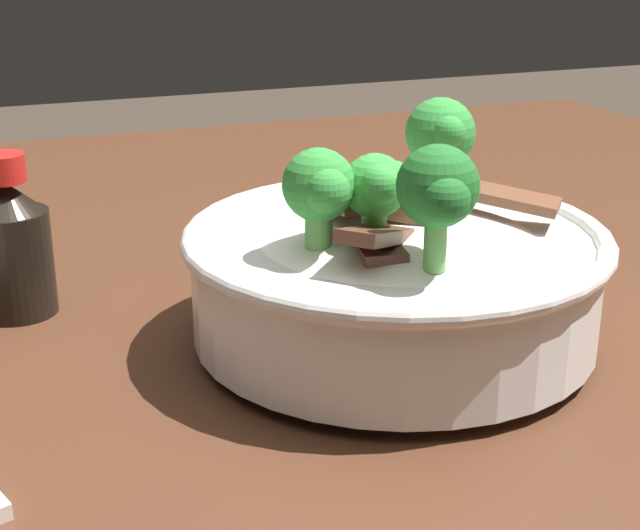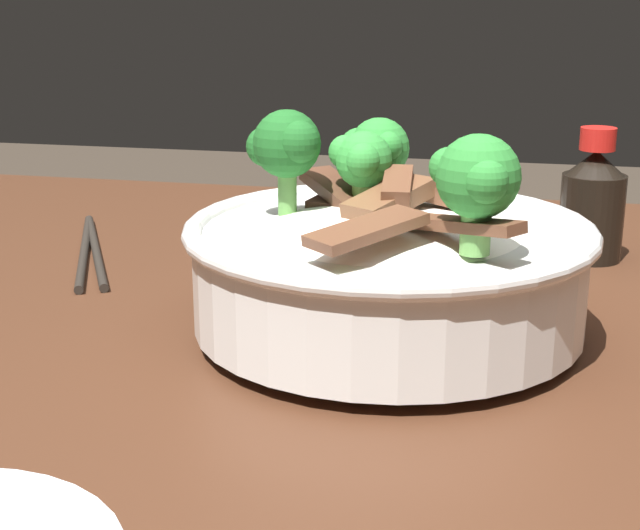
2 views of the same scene
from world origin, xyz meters
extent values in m
cube|color=#472819|center=(0.00, 0.00, 0.73)|extent=(1.30, 1.03, 0.04)
cube|color=#472819|center=(-0.57, 0.43, 0.36)|extent=(0.09, 0.09, 0.71)
cylinder|color=white|center=(0.01, -0.08, 0.75)|extent=(0.10, 0.10, 0.01)
cylinder|color=white|center=(0.01, -0.08, 0.79)|extent=(0.24, 0.24, 0.06)
torus|color=white|center=(0.01, -0.08, 0.82)|extent=(0.26, 0.26, 0.01)
ellipsoid|color=white|center=(0.01, -0.08, 0.80)|extent=(0.20, 0.20, 0.06)
cube|color=brown|center=(0.00, -0.11, 0.84)|extent=(0.07, 0.03, 0.02)
cube|color=brown|center=(0.01, -0.01, 0.84)|extent=(0.07, 0.07, 0.01)
cube|color=brown|center=(0.01, -0.08, 0.85)|extent=(0.02, 0.05, 0.02)
cube|color=#4C2B1E|center=(0.04, -0.10, 0.83)|extent=(0.07, 0.03, 0.01)
cube|color=brown|center=(0.01, -0.08, 0.84)|extent=(0.06, 0.07, 0.02)
cube|color=brown|center=(-0.03, -0.03, 0.84)|extent=(0.07, 0.06, 0.02)
cube|color=#563323|center=(0.05, -0.11, 0.84)|extent=(0.06, 0.06, 0.02)
cylinder|color=#5B9947|center=(0.03, -0.13, 0.84)|extent=(0.02, 0.02, 0.02)
sphere|color=#2D8433|center=(0.03, -0.13, 0.86)|extent=(0.04, 0.04, 0.04)
sphere|color=#2D8433|center=(0.04, -0.13, 0.86)|extent=(0.03, 0.03, 0.03)
sphere|color=#2D8433|center=(0.02, -0.12, 0.87)|extent=(0.02, 0.02, 0.02)
cylinder|color=#5B9947|center=(0.08, -0.09, 0.84)|extent=(0.01, 0.01, 0.03)
sphere|color=#1E6023|center=(0.08, -0.09, 0.87)|extent=(0.04, 0.04, 0.04)
sphere|color=#1E6023|center=(0.09, -0.09, 0.87)|extent=(0.03, 0.03, 0.03)
sphere|color=#1E6023|center=(0.07, -0.08, 0.87)|extent=(0.03, 0.03, 0.03)
cylinder|color=#5B9947|center=(-0.04, -0.02, 0.84)|extent=(0.02, 0.02, 0.03)
sphere|color=#2D8433|center=(-0.04, -0.02, 0.87)|extent=(0.05, 0.05, 0.05)
sphere|color=#2D8433|center=(-0.03, -0.02, 0.87)|extent=(0.02, 0.02, 0.02)
sphere|color=#2D8433|center=(-0.05, -0.01, 0.87)|extent=(0.02, 0.02, 0.02)
cylinder|color=#6BA84C|center=(0.03, -0.10, 0.84)|extent=(0.01, 0.01, 0.02)
sphere|color=green|center=(0.03, -0.10, 0.86)|extent=(0.04, 0.04, 0.04)
sphere|color=green|center=(0.05, -0.10, 0.86)|extent=(0.02, 0.02, 0.02)
sphere|color=green|center=(0.03, -0.09, 0.86)|extent=(0.02, 0.02, 0.02)
cylinder|color=black|center=(-0.12, -0.29, 0.78)|extent=(0.05, 0.05, 0.07)
cone|color=black|center=(-0.12, -0.29, 0.83)|extent=(0.05, 0.05, 0.02)
cylinder|color=red|center=(-0.12, -0.29, 0.85)|extent=(0.03, 0.03, 0.02)
camera|label=1|loc=(0.50, -0.31, 1.00)|focal=53.63mm
camera|label=2|loc=(-0.07, 0.48, 0.96)|focal=52.08mm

